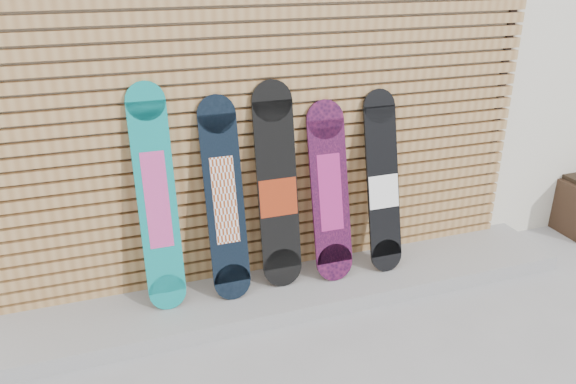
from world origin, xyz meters
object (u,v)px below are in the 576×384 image
at_px(snowboard_1, 225,200).
at_px(snowboard_2, 277,188).
at_px(snowboard_0, 157,200).
at_px(snowboard_3, 330,192).
at_px(snowboard_4, 383,184).

relative_size(snowboard_1, snowboard_2, 0.95).
xyz_separation_m(snowboard_1, snowboard_2, (0.40, 0.02, 0.03)).
relative_size(snowboard_0, snowboard_2, 1.03).
relative_size(snowboard_3, snowboard_4, 0.97).
distance_m(snowboard_0, snowboard_3, 1.27).
xyz_separation_m(snowboard_3, snowboard_4, (0.44, -0.01, 0.01)).
xyz_separation_m(snowboard_1, snowboard_4, (1.25, -0.01, -0.04)).
xyz_separation_m(snowboard_2, snowboard_4, (0.85, -0.03, -0.06)).
xyz_separation_m(snowboard_0, snowboard_1, (0.46, -0.02, -0.06)).
bearing_deg(snowboard_0, snowboard_2, 0.43).
xyz_separation_m(snowboard_2, snowboard_3, (0.41, -0.03, -0.08)).
bearing_deg(snowboard_2, snowboard_0, -179.57).
distance_m(snowboard_2, snowboard_4, 0.85).
height_order(snowboard_2, snowboard_3, snowboard_2).
distance_m(snowboard_0, snowboard_4, 1.71).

